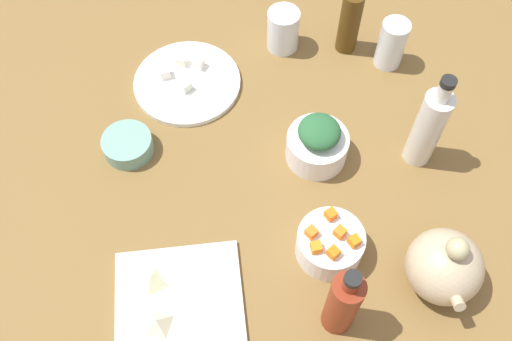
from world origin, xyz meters
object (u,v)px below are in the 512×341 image
object	(u,v)px
bottle_1	(343,303)
bottle_2	(428,127)
cutting_board	(181,338)
bowl_carrots	(330,244)
bottle_0	(350,20)
drinking_glass_1	(283,30)
plate_tofu	(187,83)
bowl_small_side	(128,145)
teapot	(444,266)
bowl_greens	(317,147)
drinking_glass_0	(392,44)

from	to	relation	value
bottle_1	bottle_2	size ratio (longest dim) A/B	0.87
cutting_board	bowl_carrots	world-z (taller)	bowl_carrots
bottle_0	drinking_glass_1	size ratio (longest dim) A/B	2.06
cutting_board	bottle_1	size ratio (longest dim) A/B	1.62
bowl_carrots	bottle_0	bearing A→B (deg)	168.24
plate_tofu	bottle_0	distance (cm)	38.27
bottle_0	drinking_glass_1	xyz separation A→B (cm)	(-1.39, -14.49, -3.41)
bowl_small_side	teapot	bearing A→B (deg)	60.84
bowl_greens	drinking_glass_0	world-z (taller)	drinking_glass_0
bowl_greens	bowl_small_side	distance (cm)	38.23
teapot	bottle_1	distance (cm)	19.84
bowl_greens	plate_tofu	bearing A→B (deg)	-128.05
cutting_board	drinking_glass_0	distance (cm)	75.71
bowl_carrots	bottle_2	bearing A→B (deg)	133.76
bottle_2	bottle_1	bearing A→B (deg)	-32.65
bowl_greens	drinking_glass_1	bearing A→B (deg)	-172.29
cutting_board	teapot	size ratio (longest dim) A/B	2.12
cutting_board	drinking_glass_0	size ratio (longest dim) A/B	2.91
plate_tofu	bottle_0	xyz separation A→B (cm)	(-8.86, 36.42, 7.75)
bowl_carrots	bowl_small_side	xyz separation A→B (cm)	(-24.76, -37.90, -1.22)
drinking_glass_0	bottle_1	bearing A→B (deg)	-18.56
plate_tofu	bottle_2	world-z (taller)	bottle_2
teapot	drinking_glass_1	size ratio (longest dim) A/B	1.60
plate_tofu	teapot	xyz separation A→B (cm)	(48.08, 44.43, 5.79)
drinking_glass_1	bottle_0	bearing A→B (deg)	84.52
cutting_board	bottle_0	bearing A→B (deg)	149.91
bottle_0	bowl_greens	bearing A→B (deg)	-19.45
bottle_0	drinking_glass_0	size ratio (longest dim) A/B	1.77
teapot	bottle_1	bearing A→B (deg)	-71.93
bottle_2	drinking_glass_0	bearing A→B (deg)	-176.84
plate_tofu	bowl_small_side	xyz separation A→B (cm)	(16.63, -11.94, 1.31)
bowl_greens	bottle_0	size ratio (longest dim) A/B	0.60
teapot	bottle_2	size ratio (longest dim) A/B	0.67
drinking_glass_0	bottle_2	bearing A→B (deg)	3.16
plate_tofu	drinking_glass_1	world-z (taller)	drinking_glass_1
drinking_glass_0	bowl_greens	bearing A→B (deg)	-38.32
bowl_carrots	drinking_glass_1	xyz separation A→B (cm)	(-51.63, -4.02, 1.81)
plate_tofu	drinking_glass_0	distance (cm)	45.63
bowl_carrots	bottle_2	world-z (taller)	bottle_2
bottle_1	bottle_0	bearing A→B (deg)	170.38
drinking_glass_1	bowl_small_side	bearing A→B (deg)	-51.57
plate_tofu	drinking_glass_0	xyz separation A→B (cm)	(-3.75, 45.19, 5.14)
bottle_1	bowl_greens	bearing A→B (deg)	179.40
bowl_greens	bottle_1	world-z (taller)	bottle_1
bowl_carrots	bottle_1	world-z (taller)	bottle_1
plate_tofu	bottle_2	xyz separation A→B (cm)	(21.63, 46.59, 9.34)
bowl_small_side	bottle_1	bearing A→B (deg)	45.09
drinking_glass_1	cutting_board	bearing A→B (deg)	-19.21
bowl_greens	drinking_glass_0	distance (cm)	30.91
teapot	bottle_1	size ratio (longest dim) A/B	0.76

